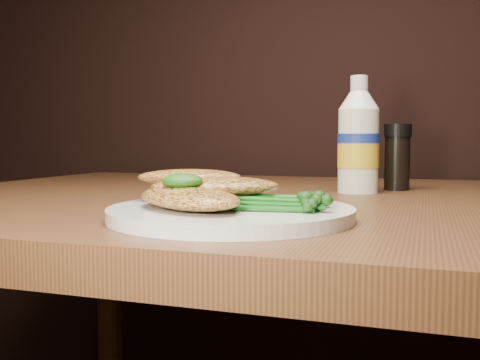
% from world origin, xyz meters
% --- Properties ---
extents(plate, '(0.24, 0.24, 0.01)m').
position_xyz_m(plate, '(-0.04, 0.81, 0.76)').
color(plate, white).
rests_on(plate, dining_table).
extents(chicken_front, '(0.15, 0.14, 0.02)m').
position_xyz_m(chicken_front, '(-0.07, 0.78, 0.77)').
color(chicken_front, gold).
rests_on(chicken_front, plate).
extents(chicken_mid, '(0.15, 0.12, 0.02)m').
position_xyz_m(chicken_mid, '(-0.06, 0.82, 0.78)').
color(chicken_mid, gold).
rests_on(chicken_mid, plate).
extents(chicken_back, '(0.12, 0.09, 0.02)m').
position_xyz_m(chicken_back, '(-0.10, 0.85, 0.79)').
color(chicken_back, gold).
rests_on(chicken_back, plate).
extents(pesto_front, '(0.05, 0.05, 0.02)m').
position_xyz_m(pesto_front, '(-0.08, 0.78, 0.79)').
color(pesto_front, black).
rests_on(pesto_front, chicken_front).
extents(broccolini_bundle, '(0.11, 0.09, 0.02)m').
position_xyz_m(broccolini_bundle, '(0.01, 0.81, 0.77)').
color(broccolini_bundle, '#135914').
rests_on(broccolini_bundle, plate).
extents(mayo_bottle, '(0.07, 0.07, 0.17)m').
position_xyz_m(mayo_bottle, '(0.05, 1.13, 0.84)').
color(mayo_bottle, white).
rests_on(mayo_bottle, dining_table).
extents(pepper_grinder, '(0.05, 0.05, 0.10)m').
position_xyz_m(pepper_grinder, '(0.10, 1.19, 0.80)').
color(pepper_grinder, black).
rests_on(pepper_grinder, dining_table).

